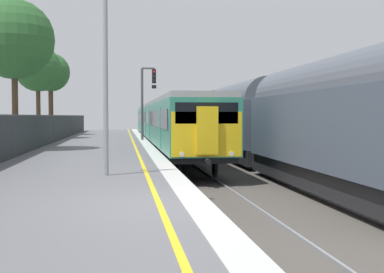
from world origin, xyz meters
TOP-DOWN VIEW (x-y plane):
  - ground at (2.64, 0.00)m, footprint 17.40×110.00m
  - commuter_train_at_platform at (2.10, 28.74)m, footprint 2.83×40.08m
  - freight_train_adjacent_track at (6.10, 20.54)m, footprint 2.60×41.04m
  - signal_gantry at (0.62, 26.41)m, footprint 1.10×0.24m
  - platform_lamp_mid at (-1.52, 4.93)m, footprint 2.00×0.20m
  - background_tree_left at (-6.39, 16.36)m, footprint 3.95×3.95m
  - background_tree_centre at (-7.24, 29.41)m, footprint 3.45×3.45m
  - background_tree_right at (-7.30, 36.68)m, footprint 3.41×3.41m

SIDE VIEW (x-z plane):
  - ground at x=2.64m, z-range -1.21..0.00m
  - commuter_train_at_platform at x=2.10m, z-range -0.64..3.17m
  - freight_train_adjacent_track at x=6.10m, z-range -0.78..3.85m
  - signal_gantry at x=0.62m, z-range 0.64..5.78m
  - platform_lamp_mid at x=-1.52m, z-range 0.51..6.28m
  - background_tree_centre at x=-7.24m, z-range 1.67..8.66m
  - background_tree_left at x=-6.39m, z-range 1.67..9.14m
  - background_tree_right at x=-7.30m, z-range 1.82..9.10m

